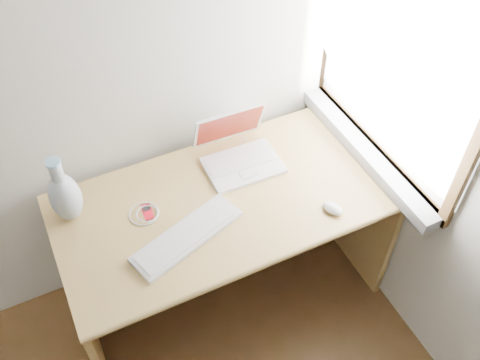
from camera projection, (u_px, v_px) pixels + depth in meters
name	position (u px, v px, depth m)	size (l,w,h in m)	color
window	(392.00, 57.00, 2.04)	(0.11, 0.99, 1.10)	white
desk	(219.00, 216.00, 2.46)	(1.43, 0.71, 0.76)	tan
laptop	(239.00, 152.00, 2.36)	(0.34, 0.28, 0.22)	white
external_keyboard	(187.00, 236.00, 2.10)	(0.49, 0.28, 0.02)	silver
mouse	(333.00, 208.00, 2.19)	(0.06, 0.09, 0.03)	white
ipod	(148.00, 212.00, 2.19)	(0.04, 0.09, 0.01)	red
cable_coil	(144.00, 214.00, 2.19)	(0.12, 0.12, 0.01)	silver
remote	(167.00, 243.00, 2.09)	(0.03, 0.08, 0.01)	silver
vase	(65.00, 196.00, 2.09)	(0.12, 0.12, 0.32)	#B2C0CD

